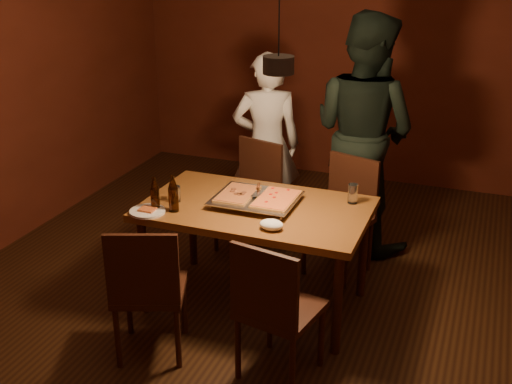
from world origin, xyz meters
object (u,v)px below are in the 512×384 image
(chair_near_right, at_px, (273,300))
(diner_white, at_px, (266,145))
(beer_bottle_b, at_px, (173,194))
(pendant_lamp, at_px, (279,63))
(chair_far_right, at_px, (345,205))
(pizza_tray, at_px, (256,201))
(chair_far_left, at_px, (253,186))
(chair_near_left, at_px, (147,281))
(dining_table, at_px, (256,216))
(plate_slice, at_px, (147,211))
(diner_dark, at_px, (363,132))
(beer_bottle_a, at_px, (155,193))

(chair_near_right, relative_size, diner_white, 0.31)
(beer_bottle_b, distance_m, pendant_lamp, 1.13)
(chair_far_right, height_order, pizza_tray, chair_far_right)
(chair_far_left, distance_m, chair_near_left, 1.66)
(chair_far_left, distance_m, beer_bottle_b, 1.17)
(dining_table, relative_size, diner_white, 0.96)
(plate_slice, height_order, diner_dark, diner_dark)
(dining_table, height_order, pizza_tray, pizza_tray)
(chair_far_right, distance_m, chair_near_left, 1.75)
(chair_far_right, height_order, beer_bottle_b, beer_bottle_b)
(chair_near_right, bearing_deg, dining_table, 128.61)
(chair_far_left, height_order, diner_white, diner_white)
(chair_far_right, relative_size, plate_slice, 2.26)
(pizza_tray, height_order, beer_bottle_a, beer_bottle_a)
(plate_slice, bearing_deg, diner_dark, 56.53)
(chair_far_right, bearing_deg, chair_far_left, 9.30)
(chair_near_right, xyz_separation_m, beer_bottle_b, (-0.86, 0.48, 0.34))
(dining_table, distance_m, diner_white, 1.22)
(diner_dark, bearing_deg, chair_near_left, 92.37)
(chair_near_right, bearing_deg, beer_bottle_b, 162.03)
(beer_bottle_b, relative_size, diner_dark, 0.13)
(chair_near_left, distance_m, plate_slice, 0.57)
(chair_far_left, height_order, plate_slice, chair_far_left)
(dining_table, distance_m, chair_far_left, 0.92)
(chair_far_right, relative_size, diner_dark, 0.28)
(chair_near_left, relative_size, beer_bottle_a, 2.42)
(chair_far_left, bearing_deg, chair_near_right, 130.62)
(dining_table, bearing_deg, chair_far_left, 112.44)
(diner_dark, bearing_deg, diner_white, 30.86)
(beer_bottle_b, xyz_separation_m, diner_white, (0.12, 1.44, -0.09))
(plate_slice, distance_m, diner_dark, 1.95)
(plate_slice, relative_size, diner_white, 0.15)
(chair_far_right, xyz_separation_m, chair_near_left, (-0.82, -1.54, 0.00))
(chair_far_left, height_order, beer_bottle_b, beer_bottle_b)
(chair_near_left, xyz_separation_m, diner_white, (0.03, 1.99, 0.25))
(diner_dark, bearing_deg, beer_bottle_b, 83.05)
(dining_table, xyz_separation_m, pizza_tray, (-0.01, 0.03, 0.10))
(dining_table, bearing_deg, pizza_tray, 113.43)
(dining_table, relative_size, beer_bottle_a, 6.71)
(chair_far_left, height_order, beer_bottle_a, beer_bottle_a)
(pizza_tray, bearing_deg, beer_bottle_a, -146.48)
(chair_near_left, height_order, chair_near_right, same)
(dining_table, bearing_deg, beer_bottle_a, -154.50)
(chair_near_left, relative_size, diner_dark, 0.28)
(beer_bottle_a, bearing_deg, diner_white, 80.18)
(beer_bottle_b, bearing_deg, chair_far_left, 83.59)
(chair_far_left, distance_m, chair_near_right, 1.76)
(chair_far_right, height_order, pendant_lamp, pendant_lamp)
(chair_far_right, distance_m, pendant_lamp, 1.57)
(chair_near_right, xyz_separation_m, diner_white, (-0.74, 1.92, 0.25))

